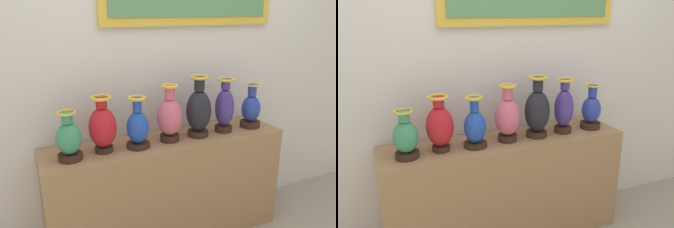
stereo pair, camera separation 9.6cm
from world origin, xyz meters
TOP-DOWN VIEW (x-y plane):
  - display_shelf at (0.00, 0.00)m, footprint 1.73×0.40m
  - back_wall at (0.01, 0.26)m, footprint 4.23×0.14m
  - vase_jade at (-0.67, -0.05)m, footprint 0.15×0.15m
  - vase_crimson at (-0.46, -0.02)m, footprint 0.17×0.17m
  - vase_sapphire at (-0.24, -0.04)m, footprint 0.16×0.16m
  - vase_rose at (0.00, -0.03)m, footprint 0.17×0.17m
  - vase_onyx at (0.23, -0.03)m, footprint 0.18×0.18m
  - vase_indigo at (0.44, -0.03)m, footprint 0.14×0.14m
  - vase_cobalt at (0.69, -0.03)m, footprint 0.15×0.15m

SIDE VIEW (x-z plane):
  - display_shelf at x=0.00m, z-range 0.00..0.80m
  - vase_jade at x=-0.67m, z-range 0.78..1.08m
  - vase_cobalt at x=0.69m, z-range 0.77..1.11m
  - vase_sapphire at x=-0.24m, z-range 0.77..1.11m
  - vase_crimson at x=-0.46m, z-range 0.79..1.15m
  - vase_rose at x=0.00m, z-range 0.77..1.17m
  - vase_indigo at x=0.44m, z-range 0.78..1.18m
  - vase_onyx at x=0.23m, z-range 0.77..1.21m
  - back_wall at x=0.01m, z-range 0.01..3.12m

